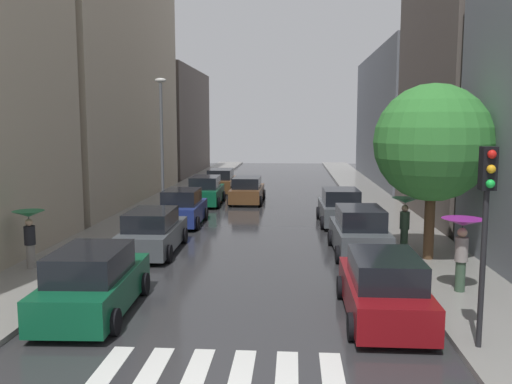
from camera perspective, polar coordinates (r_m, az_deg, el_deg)
The scene contains 23 objects.
ground_plane at distance 31.75m, azimuth 1.39°, elevation -1.68°, with size 28.00×72.00×0.04m, color #2D2D2F.
sidewalk_left at distance 32.69m, azimuth -10.07°, elevation -1.36°, with size 3.00×72.00×0.15m, color gray.
sidewalk_right at distance 32.11m, azimuth 13.06°, elevation -1.59°, with size 3.00×72.00×0.15m, color gray.
crosswalk_stripes at distance 11.21m, azimuth -4.00°, elevation -18.70°, with size 4.95×2.20×0.01m.
building_left_mid at distance 36.18m, azimuth -16.85°, elevation 16.42°, with size 6.00×18.90×21.72m, color #B2A38C.
building_left_far at distance 53.32m, azimuth -9.53°, elevation 7.32°, with size 6.00×15.77×10.12m, color #564C47.
building_right_mid at distance 30.80m, azimuth 23.08°, elevation 16.79°, with size 6.00×12.17×20.62m, color #564C47.
building_right_far at distance 47.38m, azimuth 15.82°, elevation 7.61°, with size 6.00×21.40×10.85m, color slate.
parked_car_left_nearest at distance 14.69m, azimuth -16.94°, elevation -9.24°, with size 2.25×4.63×1.75m.
parked_car_left_second at distance 20.97m, azimuth -10.97°, elevation -4.24°, with size 2.14×4.77×1.66m.
parked_car_left_third at distance 26.36m, azimuth -7.83°, elevation -1.74°, with size 2.07×4.07×1.77m.
parked_car_left_fourth at distance 32.87m, azimuth -5.39°, elevation 0.07°, with size 2.15×4.55×1.75m.
parked_car_left_fifth at distance 38.61m, azimuth -3.75°, elevation 1.12°, with size 2.11×4.71×1.70m.
parked_car_right_nearest at distance 14.07m, azimuth 13.43°, elevation -9.97°, with size 2.06×4.52×1.69m.
parked_car_right_second at distance 20.60m, azimuth 10.94°, elevation -4.26°, with size 2.15×4.35×1.82m.
parked_car_right_third at distance 26.59m, azimuth 8.96°, elevation -1.68°, with size 2.20×4.24×1.77m.
car_midroad at distance 33.60m, azimuth -0.94°, elevation 0.17°, with size 2.10×4.64×1.63m.
pedestrian_foreground at distance 16.26m, azimuth 21.11°, elevation -4.42°, with size 1.18×1.18×2.11m.
pedestrian_near_tree at distance 20.81m, azimuth 15.58°, elevation -2.11°, with size 1.01×1.01×2.02m.
pedestrian_by_kerb at distance 19.20m, azimuth -23.01°, elevation -3.38°, with size 1.02×1.02×1.92m.
street_tree_right at distance 19.60m, azimuth 18.30°, elevation 4.98°, with size 4.08×4.08×6.16m.
traffic_light_right_corner at distance 12.09m, azimuth 23.34°, elevation -1.06°, with size 0.30×0.42×4.30m.
lamp_post_left at distance 28.91m, azimuth -10.01°, elevation 5.86°, with size 0.60×0.28×7.15m.
Camera 1 is at (1.45, -7.34, 4.91)m, focal length 37.56 mm.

